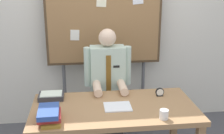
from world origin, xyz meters
The scene contains 9 objects.
back_wall centered at (0.00, 1.23, 1.35)m, with size 6.40×0.08×2.70m, color silver.
desk centered at (0.00, 0.00, 0.66)m, with size 1.62×0.83×0.74m.
person centered at (0.00, 0.62, 0.65)m, with size 0.55×0.56×1.40m.
bulletin_board centered at (0.00, 1.03, 1.46)m, with size 1.46×0.09×2.09m.
book_stack centered at (-0.61, -0.23, 0.80)m, with size 0.22×0.31×0.12m.
open_notebook centered at (0.03, -0.02, 0.75)m, with size 0.27×0.22×0.01m, color white.
desk_clock centered at (0.52, 0.20, 0.78)m, with size 0.09×0.04×0.09m.
coffee_mug centered at (0.41, -0.31, 0.79)m, with size 0.08×0.08×0.09m, color white.
paper_tray centered at (-0.63, 0.28, 0.77)m, with size 0.26×0.20×0.06m.
Camera 1 is at (-0.34, -2.62, 1.99)m, focal length 46.98 mm.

